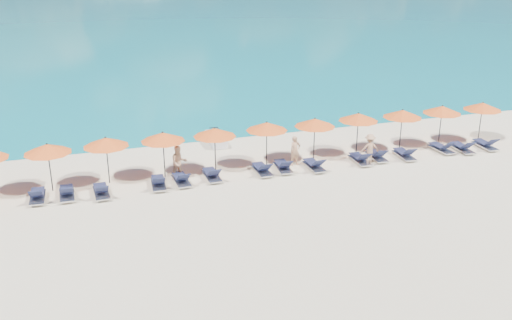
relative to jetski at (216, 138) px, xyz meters
name	(u,v)px	position (x,y,z in m)	size (l,w,h in m)	color
ground	(278,210)	(0.27, -9.31, -0.33)	(1400.00, 1400.00, 0.00)	beige
jetski	(216,138)	(0.00, 0.00, 0.00)	(0.91, 2.26, 0.80)	silver
beachgoer_a	(295,151)	(2.93, -4.54, 0.44)	(0.56, 0.37, 1.53)	tan
beachgoer_b	(179,163)	(-2.98, -4.54, 0.50)	(0.80, 0.46, 1.66)	tan
beachgoer_c	(370,148)	(6.70, -5.35, 0.43)	(0.98, 0.46, 1.52)	tan
umbrella_2	(47,149)	(-8.72, -4.14, 1.69)	(2.10, 2.10, 2.28)	black
umbrella_3	(106,142)	(-6.20, -4.00, 1.69)	(2.10, 2.10, 2.28)	black
umbrella_4	(163,137)	(-3.59, -4.04, 1.69)	(2.10, 2.10, 2.28)	black
umbrella_5	(215,132)	(-1.10, -4.12, 1.69)	(2.10, 2.10, 2.28)	black
umbrella_6	(267,126)	(1.61, -3.98, 1.69)	(2.10, 2.10, 2.28)	black
umbrella_7	(315,123)	(4.15, -4.11, 1.69)	(2.10, 2.10, 2.28)	black
umbrella_8	(358,117)	(6.75, -3.89, 1.69)	(2.10, 2.10, 2.28)	black
umbrella_9	(402,114)	(9.31, -4.03, 1.69)	(2.10, 2.10, 2.28)	black
umbrella_10	(442,110)	(11.84, -4.00, 1.69)	(2.10, 2.10, 2.28)	black
umbrella_11	(483,106)	(14.44, -4.09, 1.69)	(2.10, 2.10, 2.28)	black
lounger_3	(37,195)	(-9.34, -5.08, -0.09)	(0.66, 1.72, 0.66)	silver
lounger_4	(67,193)	(-8.12, -5.16, -0.09)	(0.63, 1.70, 0.66)	silver
lounger_5	(101,191)	(-6.66, -5.44, -0.09)	(0.68, 1.72, 0.66)	silver
lounger_6	(158,182)	(-4.10, -5.24, -0.09)	(0.77, 1.75, 0.66)	silver
lounger_7	(181,179)	(-3.02, -5.16, -0.09)	(0.68, 1.72, 0.66)	silver
lounger_8	(212,174)	(-1.53, -5.05, -0.09)	(0.63, 1.70, 0.66)	silver
lounger_9	(262,169)	(0.97, -5.13, -0.09)	(0.62, 1.70, 0.66)	silver
lounger_10	(283,166)	(2.09, -5.07, -0.09)	(0.78, 1.75, 0.66)	silver
lounger_11	(314,165)	(3.62, -5.40, -0.09)	(0.64, 1.71, 0.66)	silver
lounger_12	(360,159)	(6.22, -5.31, -0.09)	(0.70, 1.73, 0.66)	silver
lounger_13	(377,155)	(7.28, -5.11, -0.09)	(0.75, 1.74, 0.66)	silver
lounger_14	(404,154)	(8.78, -5.37, -0.09)	(0.76, 1.75, 0.66)	silver
lounger_15	(442,148)	(11.23, -5.12, -0.09)	(0.72, 1.73, 0.66)	silver
lounger_16	(462,147)	(12.32, -5.44, -0.09)	(0.74, 1.74, 0.66)	silver
lounger_17	(485,144)	(13.86, -5.40, -0.09)	(0.73, 1.74, 0.66)	silver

